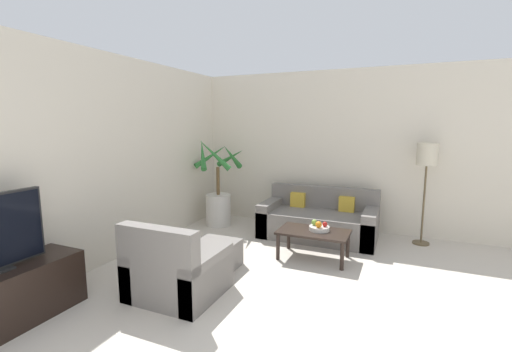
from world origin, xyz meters
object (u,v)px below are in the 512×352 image
at_px(potted_palm, 218,197).
at_px(fruit_bowl, 319,228).
at_px(ottoman, 216,254).
at_px(apple_green, 314,222).
at_px(armchair, 177,271).
at_px(floor_lamp, 427,160).
at_px(sofa_loveseat, 318,221).
at_px(apple_red, 325,224).
at_px(orange_fruit, 319,224).
at_px(coffee_table, 313,235).

bearing_deg(potted_palm, fruit_bowl, -22.00).
bearing_deg(ottoman, apple_green, 38.85).
bearing_deg(fruit_bowl, armchair, -125.16).
xyz_separation_m(potted_palm, floor_lamp, (3.31, 0.35, 0.76)).
xyz_separation_m(apple_green, ottoman, (-1.05, -0.84, -0.31)).
bearing_deg(apple_green, sofa_loveseat, 99.19).
height_order(apple_red, orange_fruit, orange_fruit).
relative_size(fruit_bowl, armchair, 0.31).
xyz_separation_m(armchair, ottoman, (0.02, 0.80, -0.09)).
distance_m(armchair, ottoman, 0.81).
relative_size(apple_red, orange_fruit, 0.79).
height_order(potted_palm, fruit_bowl, potted_palm).
bearing_deg(sofa_loveseat, armchair, -110.45).
bearing_deg(sofa_loveseat, coffee_table, -80.92).
height_order(floor_lamp, orange_fruit, floor_lamp).
bearing_deg(sofa_loveseat, ottoman, -118.38).
relative_size(floor_lamp, coffee_table, 1.64).
height_order(fruit_bowl, orange_fruit, orange_fruit).
relative_size(potted_palm, floor_lamp, 1.03).
distance_m(coffee_table, apple_green, 0.17).
height_order(sofa_loveseat, apple_green, sofa_loveseat).
bearing_deg(coffee_table, armchair, -124.42).
xyz_separation_m(fruit_bowl, ottoman, (-1.12, -0.82, -0.24)).
bearing_deg(potted_palm, coffee_table, -23.88).
relative_size(potted_palm, apple_green, 20.15).
height_order(potted_palm, armchair, potted_palm).
height_order(sofa_loveseat, apple_red, sofa_loveseat).
xyz_separation_m(floor_lamp, ottoman, (-2.42, -1.98, -1.11)).
distance_m(floor_lamp, orange_fruit, 1.95).
height_order(sofa_loveseat, floor_lamp, floor_lamp).
bearing_deg(orange_fruit, coffee_table, 169.24).
relative_size(potted_palm, apple_red, 23.32).
distance_m(sofa_loveseat, coffee_table, 0.93).
distance_m(sofa_loveseat, apple_green, 0.88).
distance_m(sofa_loveseat, armchair, 2.65).
xyz_separation_m(coffee_table, ottoman, (-1.06, -0.77, -0.16)).
bearing_deg(coffee_table, apple_red, 25.11).
relative_size(fruit_bowl, apple_green, 3.48).
bearing_deg(floor_lamp, potted_palm, -173.97).
distance_m(floor_lamp, armchair, 3.83).
relative_size(coffee_table, fruit_bowl, 3.44).
xyz_separation_m(potted_palm, coffee_table, (1.95, -0.86, -0.18)).
relative_size(apple_green, ottoman, 0.14).
relative_size(coffee_table, apple_red, 13.86).
xyz_separation_m(sofa_loveseat, fruit_bowl, (0.21, -0.87, 0.15)).
height_order(sofa_loveseat, armchair, armchair).
height_order(armchair, ottoman, armchair).
bearing_deg(apple_red, potted_palm, 159.03).
bearing_deg(potted_palm, sofa_loveseat, 1.76).
bearing_deg(fruit_bowl, floor_lamp, 41.85).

